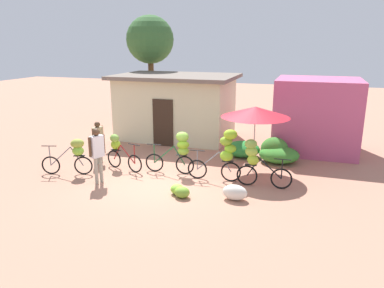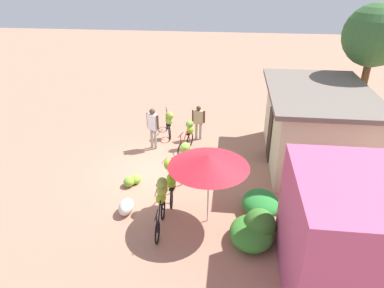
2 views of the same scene
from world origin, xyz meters
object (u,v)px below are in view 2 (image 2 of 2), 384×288
Objects in this scene: market_umbrella at (209,161)px; bicycle_rightmost at (161,200)px; shop_pink at (351,237)px; bicycle_near_pile at (188,134)px; bicycle_center_loaded at (185,156)px; banana_pile_on_ground at (131,181)px; building_low at (314,126)px; bicycle_by_shop at (171,177)px; person_bystander at (153,124)px; tree_behind_building at (374,37)px; bicycle_leftmost at (169,121)px; person_vendor at (198,119)px; produce_sack at (126,207)px.

bicycle_rightmost is (0.26, -1.33, -1.21)m from market_umbrella.
market_umbrella is (-1.96, -3.35, 0.62)m from shop_pink.
market_umbrella is 4.83m from bicycle_near_pile.
bicycle_center_loaded is 2.04m from banana_pile_on_ground.
building_low is at bearing 131.38° from bicycle_rightmost.
person_bystander is (-3.71, -1.38, 0.08)m from bicycle_by_shop.
tree_behind_building is (-2.22, 2.23, 2.91)m from building_low.
person_vendor reaches higher than bicycle_leftmost.
bicycle_center_loaded is (4.06, -6.93, -3.49)m from tree_behind_building.
person_vendor reaches higher than banana_pile_on_ground.
produce_sack is at bearing -109.39° from shop_pink.
bicycle_near_pile is (-0.33, -4.84, -0.75)m from building_low.
bicycle_by_shop is at bearing 172.24° from bicycle_rightmost.
bicycle_by_shop is 1.12× the size of person_vendor.
produce_sack is 5.70m from person_vendor.
bicycle_near_pile is at bearing -17.86° from person_vendor.
bicycle_by_shop is 4.79m from person_vendor.
bicycle_leftmost is 4.07m from banana_pile_on_ground.
produce_sack is at bearing 9.45° from banana_pile_on_ground.
bicycle_leftmost is 0.96× the size of bicycle_by_shop.
person_vendor is at bearing 176.72° from bicycle_center_loaded.
bicycle_by_shop is at bearing 60.01° from banana_pile_on_ground.
market_umbrella reaches higher than produce_sack.
person_vendor is (0.88, -6.74, -3.43)m from tree_behind_building.
tree_behind_building reaches higher than bicycle_leftmost.
shop_pink is at bearing -17.20° from tree_behind_building.
shop_pink is 7.22m from banana_pile_on_ground.
building_low reaches higher than person_bystander.
tree_behind_building is at bearing 162.80° from shop_pink.
shop_pink is 1.40× the size of market_umbrella.
building_low is 3.19× the size of bicycle_rightmost.
produce_sack is (2.22, -1.53, -0.66)m from bicycle_center_loaded.
bicycle_leftmost is 1.08× the size of person_vendor.
building_low is at bearing 123.08° from produce_sack.
bicycle_rightmost reaches higher than bicycle_center_loaded.
shop_pink is 8.72m from person_bystander.
bicycle_center_loaded is at bearing -134.60° from shop_pink.
shop_pink is 6.13m from bicycle_center_loaded.
market_umbrella is 1.82m from bicycle_rightmost.
produce_sack is (1.53, 0.25, 0.06)m from banana_pile_on_ground.
tree_behind_building is at bearing 132.50° from bicycle_rightmost.
bicycle_leftmost is at bearing 175.89° from produce_sack.
bicycle_by_shop reaches higher than banana_pile_on_ground.
banana_pile_on_ground is 0.44× the size of person_vendor.
produce_sack is (4.38, -1.39, -0.49)m from bicycle_near_pile.
building_low is at bearing 138.40° from market_umbrella.
person_bystander is at bearing -165.11° from bicycle_rightmost.
bicycle_rightmost is 2.47× the size of banana_pile_on_ground.
tree_behind_building reaches higher than banana_pile_on_ground.
tree_behind_building reaches higher than bicycle_center_loaded.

